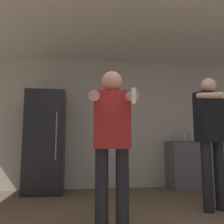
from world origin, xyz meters
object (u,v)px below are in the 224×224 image
bottle_red_label (223,137)px  person_man_side (212,131)px  bottle_green_wine (217,136)px  person_woman_foreground (112,134)px  refrigerator (46,142)px  bottle_short_whiskey (185,137)px  bottle_amber_bourbon (192,137)px

bottle_red_label → person_man_side: bearing=-125.6°
bottle_green_wine → person_woman_foreground: (-2.42, -2.19, -0.09)m
person_man_side → refrigerator: bearing=145.5°
refrigerator → person_man_side: 2.75m
bottle_green_wine → person_woman_foreground: person_woman_foreground is taller
refrigerator → person_woman_foreground: refrigerator is taller
person_woman_foreground → person_man_side: size_ratio=0.92×
bottle_short_whiskey → bottle_amber_bourbon: bearing=0.0°
bottle_short_whiskey → bottle_green_wine: (0.68, 0.00, 0.03)m
bottle_red_label → person_man_side: 2.02m
bottle_short_whiskey → person_woman_foreground: size_ratio=0.14×
person_man_side → person_woman_foreground: bearing=-158.3°
bottle_amber_bourbon → person_man_side: bearing=-107.9°
refrigerator → bottle_amber_bourbon: 2.80m
refrigerator → bottle_short_whiskey: 2.64m
refrigerator → person_man_side: size_ratio=1.04×
bottle_red_label → person_woman_foreground: size_ratio=0.15×
person_woman_foreground → bottle_short_whiskey: bearing=51.5°
refrigerator → person_woman_foreground: size_ratio=1.13×
bottle_short_whiskey → person_man_side: (-0.37, -1.65, 0.02)m
bottle_green_wine → person_man_side: 1.95m
bottle_red_label → bottle_amber_bourbon: (-0.65, -0.00, 0.01)m
bottle_green_wine → person_man_side: bearing=-122.6°
refrigerator → bottle_amber_bourbon: size_ratio=7.13×
bottle_short_whiskey → person_woman_foreground: bearing=-128.5°
bottle_amber_bourbon → refrigerator: bearing=-178.2°
bottle_amber_bourbon → person_woman_foreground: (-1.90, -2.19, -0.07)m
bottle_red_label → person_man_side: person_man_side is taller
bottle_short_whiskey → person_man_side: 1.69m
bottle_short_whiskey → bottle_amber_bourbon: bottle_amber_bourbon is taller
bottle_short_whiskey → person_woman_foreground: (-1.74, -2.19, -0.06)m
refrigerator → person_woman_foreground: 2.28m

